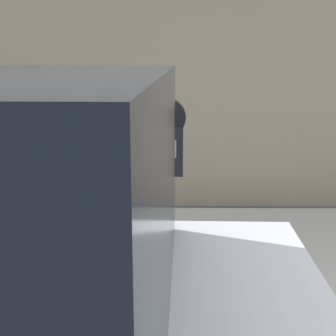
{
  "coord_description": "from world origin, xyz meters",
  "views": [
    {
      "loc": [
        -0.53,
        -1.6,
        1.82
      ],
      "look_at": [
        -0.55,
        1.09,
        1.18
      ],
      "focal_mm": 50.0,
      "sensor_mm": 36.0,
      "label": 1
    }
  ],
  "objects": [
    {
      "name": "sidewalk",
      "position": [
        0.0,
        2.2,
        0.05
      ],
      "size": [
        24.0,
        2.8,
        0.11
      ],
      "color": "#BCB7AD",
      "rests_on": "ground_plane"
    },
    {
      "name": "parking_meter",
      "position": [
        -0.55,
        1.09,
        1.21
      ],
      "size": [
        0.2,
        0.14,
        1.48
      ],
      "color": "slate",
      "rests_on": "sidewalk"
    }
  ]
}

